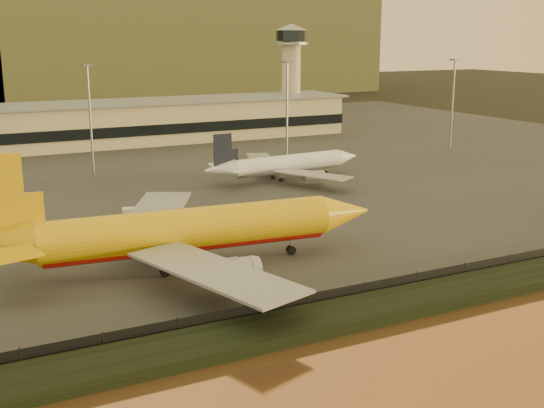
{
  "coord_description": "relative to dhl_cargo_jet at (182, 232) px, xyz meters",
  "views": [
    {
      "loc": [
        -43.66,
        -77.77,
        31.64
      ],
      "look_at": [
        2.04,
        12.0,
        6.84
      ],
      "focal_mm": 45.0,
      "sensor_mm": 36.0,
      "label": 1
    }
  ],
  "objects": [
    {
      "name": "dhl_cargo_jet",
      "position": [
        0.0,
        0.0,
        0.0
      ],
      "size": [
        58.65,
        57.2,
        17.51
      ],
      "rotation": [
        0.0,
        0.0,
        -0.09
      ],
      "color": "#DCA40B",
      "rests_on": "tarmac"
    },
    {
      "name": "apron_light_masts",
      "position": [
        28.77,
        66.5,
        10.28
      ],
      "size": [
        152.2,
        12.2,
        25.4
      ],
      "color": "slate",
      "rests_on": "tarmac"
    },
    {
      "name": "control_tower",
      "position": [
        83.77,
        122.5,
        16.24
      ],
      "size": [
        11.2,
        11.2,
        35.5
      ],
      "color": "tan",
      "rests_on": "tarmac"
    },
    {
      "name": "terminal_building",
      "position": [
        -0.75,
        117.05,
        0.82
      ],
      "size": [
        202.0,
        25.0,
        12.6
      ],
      "color": "tan",
      "rests_on": "tarmac"
    },
    {
      "name": "gse_vehicle_white",
      "position": [
        1.49,
        28.77,
        -4.22
      ],
      "size": [
        4.8,
        2.95,
        2.01
      ],
      "primitive_type": "cube",
      "rotation": [
        0.0,
        0.0,
        -0.22
      ],
      "color": "silver",
      "rests_on": "tarmac"
    },
    {
      "name": "gse_vehicle_yellow",
      "position": [
        15.59,
        22.61,
        -4.22
      ],
      "size": [
        4.63,
        2.34,
        2.02
      ],
      "primitive_type": "cube",
      "rotation": [
        0.0,
        0.0,
        -0.07
      ],
      "color": "#DCA40B",
      "rests_on": "tarmac"
    },
    {
      "name": "perimeter_fence",
      "position": [
        13.77,
        -21.5,
        -4.13
      ],
      "size": [
        300.0,
        0.05,
        2.2
      ],
      "primitive_type": "cube",
      "color": "black",
      "rests_on": "tarmac"
    },
    {
      "name": "white_narrowbody_jet",
      "position": [
        41.35,
        46.98,
        -1.78
      ],
      "size": [
        40.18,
        39.11,
        11.54
      ],
      "rotation": [
        0.0,
        0.0,
        0.08
      ],
      "color": "silver",
      "rests_on": "tarmac"
    },
    {
      "name": "tarmac",
      "position": [
        13.77,
        86.5,
        -5.33
      ],
      "size": [
        320.0,
        220.0,
        0.2
      ],
      "primitive_type": "cube",
      "color": "#2D2D2D",
      "rests_on": "ground"
    },
    {
      "name": "embankment",
      "position": [
        13.77,
        -25.5,
        -4.73
      ],
      "size": [
        320.0,
        7.0,
        1.4
      ],
      "primitive_type": "cube",
      "color": "black",
      "rests_on": "ground"
    },
    {
      "name": "ground",
      "position": [
        13.77,
        -8.5,
        -5.43
      ],
      "size": [
        900.0,
        900.0,
        0.0
      ],
      "primitive_type": "plane",
      "color": "black",
      "rests_on": "ground"
    }
  ]
}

